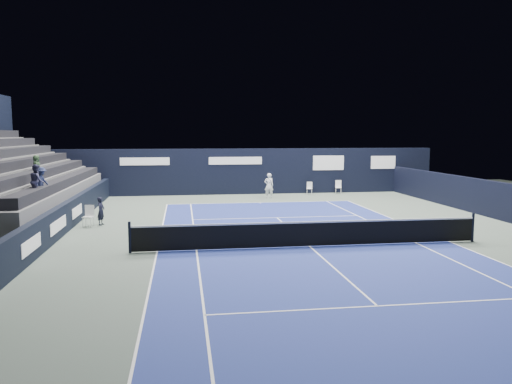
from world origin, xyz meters
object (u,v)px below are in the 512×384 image
tennis_net (310,233)px  folding_chair_back_a (309,187)px  tennis_player (269,186)px  line_judge_chair (89,214)px  folding_chair_back_b (338,186)px

tennis_net → folding_chair_back_a: bearing=75.6°
tennis_net → tennis_player: size_ratio=8.05×
line_judge_chair → tennis_net: tennis_net is taller
tennis_net → tennis_player: tennis_player is taller
line_judge_chair → tennis_net: bearing=-18.5°
line_judge_chair → tennis_net: (8.71, -5.36, -0.03)m
folding_chair_back_a → line_judge_chair: (-12.73, -10.25, 0.06)m
folding_chair_back_b → tennis_player: tennis_player is taller
folding_chair_back_a → tennis_player: size_ratio=0.52×
tennis_net → line_judge_chair: bearing=148.4°
folding_chair_back_a → folding_chair_back_b: size_ratio=0.91×
line_judge_chair → tennis_player: tennis_player is taller
folding_chair_back_b → tennis_player: size_ratio=0.57×
folding_chair_back_b → tennis_player: (-5.15, -1.64, 0.28)m
line_judge_chair → tennis_net: 10.23m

